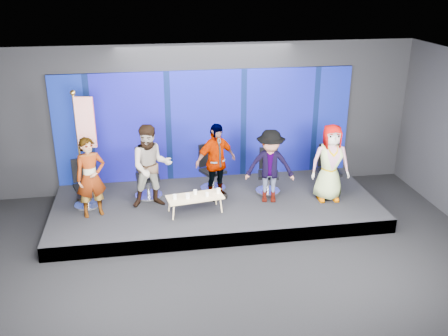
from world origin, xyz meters
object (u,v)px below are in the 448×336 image
Objects in this scene: mug_c at (195,192)px; mug_d at (207,194)px; chair_a at (86,191)px; coffee_table at (195,198)px; mug_b at (188,196)px; panelist_c at (216,162)px; chair_e at (328,176)px; flag_stand at (84,145)px; panelist_a at (91,177)px; mug_e at (218,191)px; panelist_d at (270,166)px; chair_d at (268,178)px; panelist_e at (330,163)px; chair_b at (148,181)px; mug_a at (175,197)px; panelist_b at (151,166)px; chair_c at (212,175)px.

mug_c is 0.27m from mug_d.
chair_a is at bearing 165.90° from mug_c.
coffee_table is 11.32× the size of mug_b.
panelist_c is at bearing 49.68° from coffee_table.
chair_e is 0.43× the size of flag_stand.
panelist_a is at bearing 164.15° from panelist_c.
panelist_d is at bearing 8.96° from mug_e.
chair_d is at bearing -17.75° from panelist_c.
chair_e is 3.19m from coffee_table.
chair_b is at bearing 173.56° from panelist_e.
coffee_table is 0.26m from mug_d.
mug_a is at bearing -163.85° from chair_e.
chair_d is at bearing 23.84° from coffee_table.
panelist_c reaches higher than mug_d.
mug_d is at bearing -6.99° from coffee_table.
panelist_b is at bearing -172.38° from chair_e.
mug_c reaches higher than coffee_table.
chair_b is at bearing 149.36° from mug_e.
panelist_d is at bearing -41.80° from panelist_c.
panelist_a is 0.97× the size of panelist_e.
mug_b is 2.46m from flag_stand.
mug_e is (1.46, -0.86, 0.04)m from chair_b.
panelist_b is 4.03m from chair_e.
panelist_b is 21.19× the size of mug_d.
chair_e is at bearing 11.13° from mug_a.
panelist_c reaches higher than mug_c.
chair_b is 1.56m from mug_d.
panelist_c is at bearing -16.90° from chair_b.
mug_a is at bearing -16.53° from flag_stand.
flag_stand is (-1.80, 0.97, 0.90)m from mug_a.
chair_a is at bearing 164.28° from chair_c.
flag_stand is (-2.47, 0.94, 0.91)m from mug_d.
chair_d is 1.70m from mug_d.
coffee_table is at bearing -155.01° from panelist_c.
mug_d is 0.29m from mug_e.
chair_c is 0.65× the size of panelist_d.
chair_b is 0.62× the size of panelist_b.
chair_a is 0.97× the size of chair_e.
panelist_d reaches higher than chair_c.
mug_a is at bearing -66.62° from chair_b.
chair_e reaches higher than mug_c.
chair_d is 1.85m from mug_c.
panelist_b is 19.48× the size of mug_c.
mug_e is (0.49, -0.02, 0.00)m from mug_c.
chair_c is 1.23m from coffee_table.
mug_d is (2.33, -0.25, -0.43)m from panelist_a.
panelist_d is 16.25× the size of mug_e.
chair_d is 2.09m from mug_b.
coffee_table is (-1.75, -0.77, -0.00)m from chair_d.
coffee_table is at bearing -23.94° from panelist_a.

